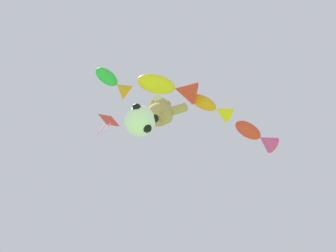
{
  "coord_description": "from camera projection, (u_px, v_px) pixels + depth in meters",
  "views": [
    {
      "loc": [
        1.21,
        2.7,
        1.24
      ],
      "look_at": [
        0.56,
        6.12,
        12.13
      ],
      "focal_mm": 35.0,
      "sensor_mm": 36.0,
      "label": 1
    }
  ],
  "objects": [
    {
      "name": "fish_kite_crimson",
      "position": [
        257.0,
        136.0,
        13.65
      ],
      "size": [
        1.86,
        1.77,
        0.75
      ],
      "color": "red"
    },
    {
      "name": "fish_kite_emerald",
      "position": [
        115.0,
        83.0,
        12.73
      ],
      "size": [
        1.44,
        1.52,
        0.67
      ],
      "color": "green"
    },
    {
      "name": "teddy_bear_kite",
      "position": [
        159.0,
        112.0,
        11.42
      ],
      "size": [
        2.03,
        0.9,
        2.06
      ],
      "color": "tan"
    },
    {
      "name": "fish_kite_tangerine",
      "position": [
        213.0,
        107.0,
        13.71
      ],
      "size": [
        1.82,
        1.59,
        0.68
      ],
      "color": "orange"
    },
    {
      "name": "soccer_ball_kite",
      "position": [
        140.0,
        121.0,
        10.0
      ],
      "size": [
        1.07,
        1.06,
        0.98
      ],
      "color": "white"
    },
    {
      "name": "fish_kite_goldfin",
      "position": [
        171.0,
        87.0,
        13.36
      ],
      "size": [
        2.57,
        1.78,
        0.96
      ],
      "color": "yellow"
    },
    {
      "name": "diamond_kite",
      "position": [
        108.0,
        122.0,
        17.01
      ],
      "size": [
        0.97,
        0.89,
        3.19
      ],
      "color": "red"
    }
  ]
}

